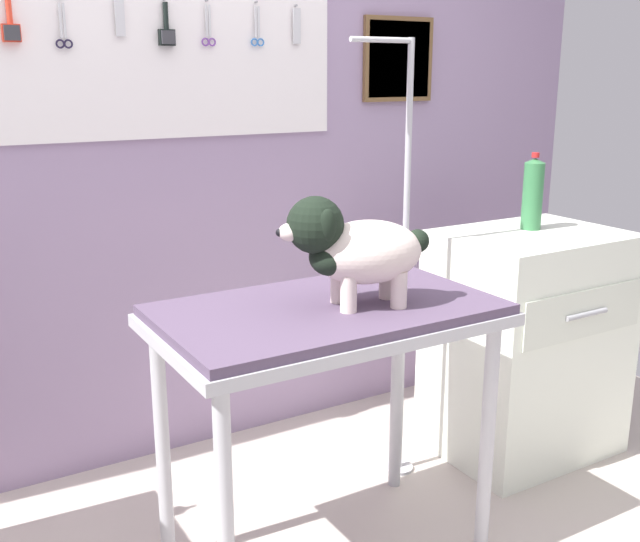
# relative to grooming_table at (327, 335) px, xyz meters

# --- Properties ---
(rear_wall_panel) EXTENTS (4.00, 0.11, 2.30)m
(rear_wall_panel) POSITION_rel_grooming_table_xyz_m (-0.11, 0.94, 0.42)
(rear_wall_panel) COLOR #977FA2
(rear_wall_panel) RESTS_ON ground
(grooming_table) EXTENTS (0.99, 0.58, 0.83)m
(grooming_table) POSITION_rel_grooming_table_xyz_m (0.00, 0.00, 0.00)
(grooming_table) COLOR #B7B7BC
(grooming_table) RESTS_ON ground
(grooming_arm) EXTENTS (0.30, 0.11, 1.58)m
(grooming_arm) POSITION_rel_grooming_table_xyz_m (0.50, 0.31, 0.00)
(grooming_arm) COLOR #B7B7BC
(grooming_arm) RESTS_ON ground
(dog) EXTENTS (0.43, 0.28, 0.32)m
(dog) POSITION_rel_grooming_table_xyz_m (0.05, -0.05, 0.26)
(dog) COLOR silver
(dog) RESTS_ON grooming_table
(cabinet_right) EXTENTS (0.68, 0.54, 0.89)m
(cabinet_right) POSITION_rel_grooming_table_xyz_m (1.05, 0.21, -0.29)
(cabinet_right) COLOR white
(cabinet_right) RESTS_ON ground
(soda_bottle) EXTENTS (0.08, 0.08, 0.29)m
(soda_bottle) POSITION_rel_grooming_table_xyz_m (1.09, 0.27, 0.29)
(soda_bottle) COLOR #337242
(soda_bottle) RESTS_ON cabinet_right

